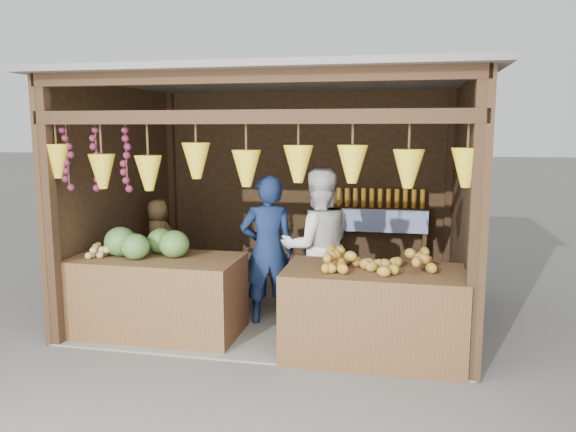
{
  "coord_description": "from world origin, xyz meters",
  "views": [
    {
      "loc": [
        1.36,
        -6.14,
        2.09
      ],
      "look_at": [
        0.1,
        -0.1,
        1.14
      ],
      "focal_mm": 35.0,
      "sensor_mm": 36.0,
      "label": 1
    }
  ],
  "objects_px": {
    "counter_left": "(157,296)",
    "vendor_seated": "(159,238)",
    "counter_right": "(373,313)",
    "woman_standing": "(318,247)",
    "man_standing": "(268,251)"
  },
  "relations": [
    {
      "from": "counter_left",
      "to": "man_standing",
      "type": "height_order",
      "value": "man_standing"
    },
    {
      "from": "counter_left",
      "to": "counter_right",
      "type": "distance_m",
      "value": 2.21
    },
    {
      "from": "woman_standing",
      "to": "counter_left",
      "type": "bearing_deg",
      "value": 1.79
    },
    {
      "from": "counter_right",
      "to": "counter_left",
      "type": "bearing_deg",
      "value": 176.46
    },
    {
      "from": "counter_right",
      "to": "man_standing",
      "type": "xyz_separation_m",
      "value": [
        -1.17,
        0.68,
        0.4
      ]
    },
    {
      "from": "vendor_seated",
      "to": "counter_right",
      "type": "bearing_deg",
      "value": -162.62
    },
    {
      "from": "man_standing",
      "to": "vendor_seated",
      "type": "xyz_separation_m",
      "value": [
        -1.54,
        0.61,
        -0.04
      ]
    },
    {
      "from": "woman_standing",
      "to": "vendor_seated",
      "type": "distance_m",
      "value": 2.11
    },
    {
      "from": "counter_right",
      "to": "woman_standing",
      "type": "distance_m",
      "value": 1.14
    },
    {
      "from": "woman_standing",
      "to": "vendor_seated",
      "type": "bearing_deg",
      "value": -34.71
    },
    {
      "from": "counter_left",
      "to": "vendor_seated",
      "type": "relative_size",
      "value": 1.77
    },
    {
      "from": "counter_left",
      "to": "counter_right",
      "type": "height_order",
      "value": "counter_right"
    },
    {
      "from": "counter_left",
      "to": "counter_right",
      "type": "bearing_deg",
      "value": -3.54
    },
    {
      "from": "counter_right",
      "to": "woman_standing",
      "type": "bearing_deg",
      "value": 128.11
    },
    {
      "from": "counter_left",
      "to": "man_standing",
      "type": "bearing_deg",
      "value": 27.58
    }
  ]
}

